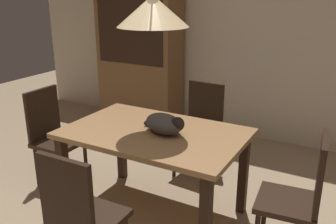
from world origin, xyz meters
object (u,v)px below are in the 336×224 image
(chair_near_front, at_px, (80,214))
(chair_right_side, at_px, (300,194))
(chair_far_back, at_px, (200,125))
(dining_table, at_px, (155,143))
(pendant_lamp, at_px, (153,11))
(hutch_bookcase, at_px, (140,61))
(chair_left_side, at_px, (53,133))
(cat_sleeping, at_px, (165,124))

(chair_near_front, height_order, chair_right_side, same)
(chair_right_side, xyz_separation_m, chair_far_back, (-1.12, 0.87, 0.00))
(dining_table, bearing_deg, pendant_lamp, 88.21)
(chair_right_side, distance_m, pendant_lamp, 1.61)
(chair_far_back, xyz_separation_m, hutch_bookcase, (-1.31, 0.91, 0.38))
(chair_right_side, xyz_separation_m, chair_left_side, (-2.26, -0.01, 0.00))
(chair_right_side, distance_m, hutch_bookcase, 3.03)
(chair_far_back, relative_size, cat_sleeping, 2.29)
(dining_table, height_order, pendant_lamp, pendant_lamp)
(chair_right_side, bearing_deg, chair_far_back, 142.21)
(dining_table, relative_size, chair_right_side, 1.51)
(dining_table, height_order, chair_left_side, chair_left_side)
(dining_table, relative_size, chair_left_side, 1.51)
(chair_right_side, relative_size, pendant_lamp, 0.72)
(chair_left_side, bearing_deg, pendant_lamp, 0.03)
(dining_table, relative_size, chair_near_front, 1.51)
(dining_table, xyz_separation_m, chair_near_front, (0.00, -0.88, -0.14))
(cat_sleeping, bearing_deg, chair_left_side, -179.79)
(chair_near_front, distance_m, cat_sleeping, 0.94)
(chair_right_side, xyz_separation_m, pendant_lamp, (-1.13, -0.01, 1.15))
(chair_far_back, distance_m, pendant_lamp, 1.45)
(chair_far_back, relative_size, hutch_bookcase, 0.50)
(chair_left_side, bearing_deg, hutch_bookcase, 95.57)
(chair_right_side, bearing_deg, chair_near_front, -141.82)
(chair_far_back, height_order, cat_sleeping, chair_far_back)
(chair_left_side, distance_m, chair_far_back, 1.43)
(pendant_lamp, bearing_deg, dining_table, -91.79)
(pendant_lamp, bearing_deg, chair_right_side, 0.40)
(chair_left_side, xyz_separation_m, cat_sleeping, (1.22, 0.00, 0.32))
(pendant_lamp, bearing_deg, cat_sleeping, 2.36)
(chair_right_side, bearing_deg, cat_sleeping, -179.78)
(cat_sleeping, xyz_separation_m, pendant_lamp, (-0.09, -0.00, 0.84))
(chair_right_side, bearing_deg, dining_table, -179.60)
(chair_near_front, xyz_separation_m, chair_right_side, (1.13, 0.89, 0.00))
(chair_near_front, distance_m, hutch_bookcase, 2.99)
(chair_left_side, xyz_separation_m, pendant_lamp, (1.13, 0.00, 1.15))
(chair_left_side, relative_size, chair_far_back, 1.00)
(chair_right_side, height_order, chair_far_back, same)
(dining_table, distance_m, chair_left_side, 1.14)
(chair_far_back, height_order, hutch_bookcase, hutch_bookcase)
(chair_far_back, bearing_deg, chair_near_front, -90.14)
(hutch_bookcase, bearing_deg, chair_left_side, -84.43)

